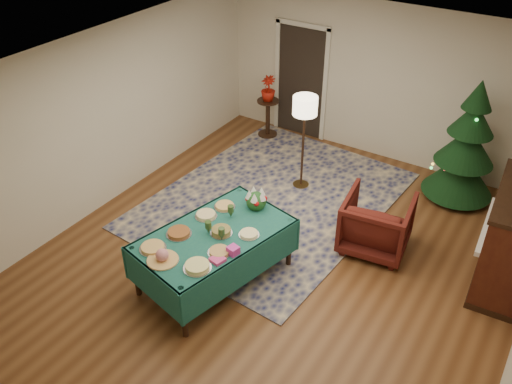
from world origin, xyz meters
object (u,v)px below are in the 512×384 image
Objects in this scene: side_table at (268,119)px; potted_plant at (268,94)px; armchair at (377,221)px; christmas_tree at (466,148)px; buffet_table at (214,243)px; floor_lamp at (305,111)px; gift_box at (233,250)px.

potted_plant is (0.00, 0.00, 0.51)m from side_table.
armchair is 0.46× the size of christmas_tree.
christmas_tree reaches higher than buffet_table.
armchair is 1.94× the size of potted_plant.
floor_lamp reaches higher than potted_plant.
buffet_table is 1.36× the size of floor_lamp.
armchair is (1.06, 1.92, -0.36)m from gift_box.
christmas_tree is at bearing 25.29° from floor_lamp.
side_table is at bearing 177.53° from christmas_tree.
buffet_table is 4.10m from potted_plant.
buffet_table is at bearing 41.55° from armchair.
armchair reaches higher than buffet_table.
gift_box is at bearing -63.79° from side_table.
potted_plant is at bearing 116.21° from gift_box.
armchair reaches higher than gift_box.
gift_box is at bearing -23.93° from buffet_table.
buffet_table is 1.09× the size of christmas_tree.
christmas_tree is (2.24, 1.06, -0.45)m from floor_lamp.
gift_box is 4.18m from christmas_tree.
buffet_table is at bearing -67.96° from potted_plant.
armchair reaches higher than side_table.
side_table is 0.37× the size of christmas_tree.
potted_plant is at bearing 177.53° from christmas_tree.
christmas_tree reaches higher than armchair.
potted_plant is (-3.02, 2.07, 0.41)m from armchair.
floor_lamp is at bearing -41.09° from side_table.
side_table is at bearing -42.15° from armchair.
potted_plant reaches higher than armchair.
buffet_table is 0.51m from gift_box.
potted_plant is 0.24× the size of christmas_tree.
christmas_tree is (3.63, -0.16, 0.03)m from potted_plant.
christmas_tree is at bearing -115.62° from armchair.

